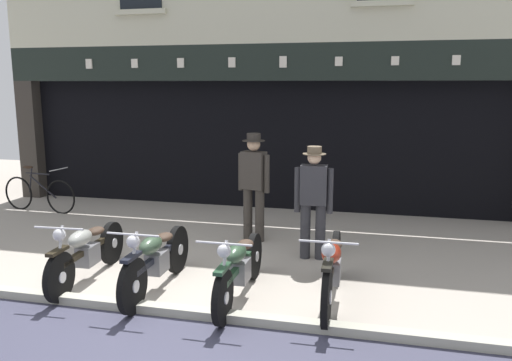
{
  "coord_description": "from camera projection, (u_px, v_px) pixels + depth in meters",
  "views": [
    {
      "loc": [
        2.41,
        -4.97,
        2.54
      ],
      "look_at": [
        0.56,
        2.6,
        1.09
      ],
      "focal_mm": 36.45,
      "sensor_mm": 36.0,
      "label": 1
    }
  ],
  "objects": [
    {
      "name": "advert_board_far",
      "position": [
        155.0,
        122.0,
        11.17
      ],
      "size": [
        0.75,
        0.03,
        1.01
      ],
      "color": "beige"
    },
    {
      "name": "salesman_left",
      "position": [
        254.0,
        181.0,
        8.39
      ],
      "size": [
        0.55,
        0.36,
        1.76
      ],
      "rotation": [
        0.0,
        0.0,
        2.9
      ],
      "color": "#38332D",
      "rests_on": "ground"
    },
    {
      "name": "leaning_bicycle",
      "position": [
        39.0,
        193.0,
        10.46
      ],
      "size": [
        1.75,
        0.5,
        0.94
      ],
      "rotation": [
        0.0,
        0.0,
        -1.69
      ],
      "color": "black",
      "rests_on": "ground"
    },
    {
      "name": "advert_board_near",
      "position": [
        197.0,
        125.0,
        10.95
      ],
      "size": [
        0.73,
        0.03,
        1.09
      ],
      "color": "beige"
    },
    {
      "name": "shop_facade",
      "position": [
        278.0,
        121.0,
        12.17
      ],
      "size": [
        11.31,
        4.42,
        6.18
      ],
      "color": "black",
      "rests_on": "ground"
    },
    {
      "name": "shopkeeper_center",
      "position": [
        314.0,
        197.0,
        7.51
      ],
      "size": [
        0.56,
        0.33,
        1.66
      ],
      "rotation": [
        0.0,
        0.0,
        3.18
      ],
      "color": "#2D2D33",
      "rests_on": "ground"
    },
    {
      "name": "motorcycle_left",
      "position": [
        87.0,
        251.0,
        6.71
      ],
      "size": [
        0.62,
        1.97,
        0.9
      ],
      "rotation": [
        0.0,
        0.0,
        3.2
      ],
      "color": "black",
      "rests_on": "ground"
    },
    {
      "name": "motorcycle_center_left",
      "position": [
        156.0,
        259.0,
        6.38
      ],
      "size": [
        0.62,
        1.99,
        0.91
      ],
      "rotation": [
        0.0,
        0.0,
        3.15
      ],
      "color": "black",
      "rests_on": "ground"
    },
    {
      "name": "motorcycle_center_right",
      "position": [
        332.0,
        267.0,
        6.04
      ],
      "size": [
        0.62,
        1.99,
        0.93
      ],
      "rotation": [
        0.0,
        0.0,
        3.16
      ],
      "color": "black",
      "rests_on": "ground"
    },
    {
      "name": "motorcycle_center",
      "position": [
        239.0,
        267.0,
        6.13
      ],
      "size": [
        0.62,
        1.99,
        0.89
      ],
      "rotation": [
        0.0,
        0.0,
        3.15
      ],
      "color": "black",
      "rests_on": "ground"
    }
  ]
}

